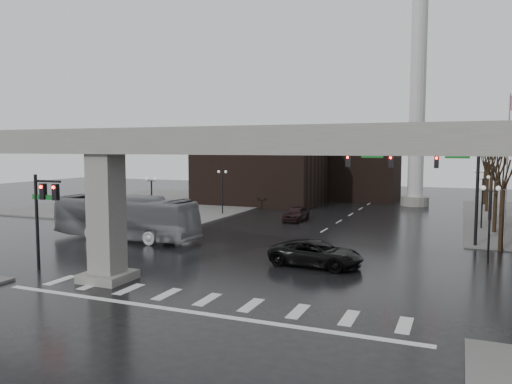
# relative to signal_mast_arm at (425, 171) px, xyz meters

# --- Properties ---
(ground) EXTENTS (160.00, 160.00, 0.00)m
(ground) POSITION_rel_signal_mast_arm_xyz_m (-8.99, -18.80, -5.83)
(ground) COLOR black
(ground) RESTS_ON ground
(sidewalk_nw) EXTENTS (28.00, 36.00, 0.15)m
(sidewalk_nw) POSITION_rel_signal_mast_arm_xyz_m (-34.99, 17.20, -5.75)
(sidewalk_nw) COLOR #64615F
(sidewalk_nw) RESTS_ON ground
(elevated_guideway) EXTENTS (48.00, 2.60, 8.70)m
(elevated_guideway) POSITION_rel_signal_mast_arm_xyz_m (-7.73, -18.80, 1.05)
(elevated_guideway) COLOR gray
(elevated_guideway) RESTS_ON ground
(building_far_left) EXTENTS (16.00, 14.00, 10.00)m
(building_far_left) POSITION_rel_signal_mast_arm_xyz_m (-22.99, 23.20, -0.83)
(building_far_left) COLOR black
(building_far_left) RESTS_ON ground
(building_far_mid) EXTENTS (10.00, 10.00, 8.00)m
(building_far_mid) POSITION_rel_signal_mast_arm_xyz_m (-10.99, 33.20, -1.83)
(building_far_mid) COLOR black
(building_far_mid) RESTS_ON ground
(smokestack) EXTENTS (3.60, 3.60, 30.00)m
(smokestack) POSITION_rel_signal_mast_arm_xyz_m (-2.99, 27.20, 7.52)
(smokestack) COLOR beige
(smokestack) RESTS_ON ground
(signal_mast_arm) EXTENTS (12.12, 0.43, 8.00)m
(signal_mast_arm) POSITION_rel_signal_mast_arm_xyz_m (0.00, 0.00, 0.00)
(signal_mast_arm) COLOR black
(signal_mast_arm) RESTS_ON ground
(signal_left_pole) EXTENTS (2.30, 0.30, 6.00)m
(signal_left_pole) POSITION_rel_signal_mast_arm_xyz_m (-21.24, -18.30, -1.76)
(signal_left_pole) COLOR black
(signal_left_pole) RESTS_ON ground
(flagpole_assembly) EXTENTS (2.06, 0.12, 12.00)m
(flagpole_assembly) POSITION_rel_signal_mast_arm_xyz_m (6.30, 3.20, 1.70)
(flagpole_assembly) COLOR silver
(flagpole_assembly) RESTS_ON ground
(lamp_right_0) EXTENTS (1.22, 0.32, 5.11)m
(lamp_right_0) POSITION_rel_signal_mast_arm_xyz_m (4.51, -4.80, -2.36)
(lamp_right_0) COLOR black
(lamp_right_0) RESTS_ON ground
(lamp_right_1) EXTENTS (1.22, 0.32, 5.11)m
(lamp_right_1) POSITION_rel_signal_mast_arm_xyz_m (4.51, 9.20, -2.36)
(lamp_right_1) COLOR black
(lamp_right_1) RESTS_ON ground
(lamp_right_2) EXTENTS (1.22, 0.32, 5.11)m
(lamp_right_2) POSITION_rel_signal_mast_arm_xyz_m (4.51, 23.20, -2.36)
(lamp_right_2) COLOR black
(lamp_right_2) RESTS_ON ground
(lamp_left_0) EXTENTS (1.22, 0.32, 5.11)m
(lamp_left_0) POSITION_rel_signal_mast_arm_xyz_m (-22.49, -4.80, -2.36)
(lamp_left_0) COLOR black
(lamp_left_0) RESTS_ON ground
(lamp_left_1) EXTENTS (1.22, 0.32, 5.11)m
(lamp_left_1) POSITION_rel_signal_mast_arm_xyz_m (-22.49, 9.20, -2.36)
(lamp_left_1) COLOR black
(lamp_left_1) RESTS_ON ground
(lamp_left_2) EXTENTS (1.22, 0.32, 5.11)m
(lamp_left_2) POSITION_rel_signal_mast_arm_xyz_m (-22.49, 23.20, -2.36)
(lamp_left_2) COLOR black
(lamp_left_2) RESTS_ON ground
(tree_right_0) EXTENTS (1.09, 1.58, 7.50)m
(tree_right_0) POSITION_rel_signal_mast_arm_xyz_m (5.54, -0.78, -3.04)
(tree_right_0) COLOR black
(tree_right_0) RESTS_ON ground
(tree_right_1) EXTENTS (1.09, 1.61, 7.67)m
(tree_right_1) POSITION_rel_signal_mast_arm_xyz_m (5.54, 7.22, -2.98)
(tree_right_1) COLOR black
(tree_right_1) RESTS_ON ground
(tree_right_2) EXTENTS (1.10, 1.63, 7.85)m
(tree_right_2) POSITION_rel_signal_mast_arm_xyz_m (5.54, 15.22, -2.91)
(tree_right_2) COLOR black
(tree_right_2) RESTS_ON ground
(tree_right_3) EXTENTS (1.11, 1.66, 8.02)m
(tree_right_3) POSITION_rel_signal_mast_arm_xyz_m (5.54, 23.22, -2.85)
(tree_right_3) COLOR black
(tree_right_3) RESTS_ON ground
(tree_right_4) EXTENTS (1.12, 1.69, 8.19)m
(tree_right_4) POSITION_rel_signal_mast_arm_xyz_m (5.54, 31.22, -2.79)
(tree_right_4) COLOR black
(tree_right_4) RESTS_ON ground
(pickup_truck) EXTENTS (6.30, 3.35, 1.69)m
(pickup_truck) POSITION_rel_signal_mast_arm_xyz_m (-5.87, -10.80, -4.99)
(pickup_truck) COLOR black
(pickup_truck) RESTS_ON ground
(city_bus) EXTENTS (13.23, 3.60, 3.65)m
(city_bus) POSITION_rel_signal_mast_arm_xyz_m (-23.23, -7.60, -4.00)
(city_bus) COLOR #9D9DA1
(city_bus) RESTS_ON ground
(far_car) EXTENTS (1.94, 4.64, 1.57)m
(far_car) POSITION_rel_signal_mast_arm_xyz_m (-13.28, 7.97, -5.04)
(far_car) COLOR black
(far_car) RESTS_ON ground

